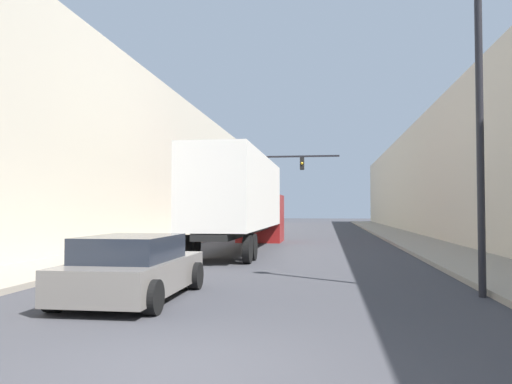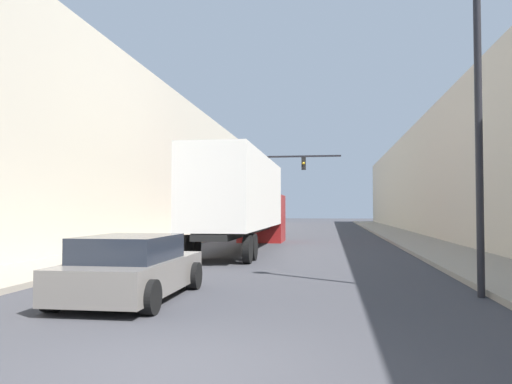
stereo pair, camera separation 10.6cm
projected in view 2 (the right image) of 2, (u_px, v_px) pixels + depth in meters
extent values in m
plane|color=#38383D|center=(166.00, 372.00, 5.80)|extent=(200.00, 200.00, 0.00)
cube|color=gray|center=(401.00, 236.00, 34.47)|extent=(2.97, 80.00, 0.15)
cube|color=gray|center=(210.00, 234.00, 36.45)|extent=(2.97, 80.00, 0.15)
cube|color=beige|center=(468.00, 176.00, 33.96)|extent=(6.00, 80.00, 8.34)
cube|color=#BCB29E|center=(152.00, 169.00, 37.28)|extent=(6.00, 80.00, 9.82)
cube|color=silver|center=(240.00, 192.00, 22.23)|extent=(2.53, 11.69, 3.11)
cube|color=black|center=(240.00, 231.00, 22.17)|extent=(1.27, 11.69, 0.24)
cube|color=maroon|center=(262.00, 218.00, 29.40)|extent=(2.53, 2.90, 2.74)
cylinder|color=black|center=(186.00, 249.00, 17.73)|extent=(0.25, 1.00, 1.00)
cylinder|color=black|center=(248.00, 249.00, 17.40)|extent=(0.25, 1.00, 1.00)
cylinder|color=black|center=(195.00, 246.00, 18.92)|extent=(0.25, 1.00, 1.00)
cylinder|color=black|center=(253.00, 247.00, 18.59)|extent=(0.25, 1.00, 1.00)
cylinder|color=black|center=(243.00, 233.00, 29.53)|extent=(0.25, 1.00, 1.00)
cylinder|color=black|center=(281.00, 233.00, 29.21)|extent=(0.25, 1.00, 1.00)
cube|color=slate|center=(133.00, 275.00, 10.61)|extent=(1.90, 4.24, 0.66)
cube|color=#1E232D|center=(129.00, 248.00, 10.42)|extent=(1.67, 2.33, 0.51)
cylinder|color=black|center=(118.00, 274.00, 12.15)|extent=(0.25, 0.64, 0.64)
cylinder|color=black|center=(194.00, 276.00, 11.87)|extent=(0.25, 0.64, 0.64)
cylinder|color=black|center=(52.00, 295.00, 9.24)|extent=(0.25, 0.64, 0.64)
cylinder|color=black|center=(150.00, 297.00, 8.96)|extent=(0.25, 0.64, 0.64)
cylinder|color=black|center=(231.00, 194.00, 35.87)|extent=(0.20, 0.20, 5.95)
cube|color=black|center=(285.00, 157.00, 35.39)|extent=(7.83, 0.12, 0.12)
cube|color=black|center=(267.00, 164.00, 35.57)|extent=(0.30, 0.24, 0.90)
sphere|color=green|center=(267.00, 164.00, 35.43)|extent=(0.18, 0.18, 0.18)
cube|color=black|center=(304.00, 163.00, 35.19)|extent=(0.30, 0.24, 0.90)
sphere|color=gold|center=(304.00, 163.00, 35.05)|extent=(0.18, 0.18, 0.18)
cylinder|color=black|center=(479.00, 123.00, 10.87)|extent=(0.16, 0.16, 7.56)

